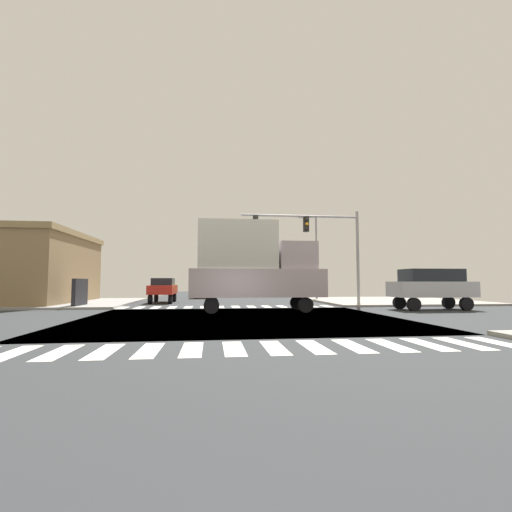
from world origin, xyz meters
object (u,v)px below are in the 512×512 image
Objects in this scene: traffic_signal_mast at (312,234)px; suv_queued_2 at (431,285)px; street_lamp at (313,249)px; sedan_leading_2 at (163,288)px; box_truck_nearside_1 at (253,264)px; suv_trailing_3 at (205,284)px.

traffic_signal_mast is 1.75× the size of suv_queued_2.
suv_queued_2 is at bearing -72.03° from street_lamp.
street_lamp is 1.72× the size of sedan_leading_2.
box_truck_nearside_1 is at bearing 123.07° from sedan_leading_2.
traffic_signal_mast is 6.37m from box_truck_nearside_1.
suv_trailing_3 is (-7.40, 13.36, -3.39)m from traffic_signal_mast.
sedan_leading_2 is at bearing -146.93° from box_truck_nearside_1.
street_lamp reaches higher than box_truck_nearside_1.
suv_queued_2 is 18.67m from sedan_leading_2.
suv_trailing_3 is (-13.30, 17.32, 0.00)m from suv_queued_2.
sedan_leading_2 is at bearing -119.17° from suv_queued_2.
traffic_signal_mast reaches higher than sedan_leading_2.
sedan_leading_2 is (-16.30, 9.10, -0.28)m from suv_queued_2.
street_lamp is 13.24m from sedan_leading_2.
suv_queued_2 is 21.84m from suv_trailing_3.
traffic_signal_mast is 1.09× the size of street_lamp.
traffic_signal_mast reaches higher than suv_queued_2.
suv_trailing_3 is at bearing -110.04° from sedan_leading_2.
box_truck_nearside_1 is at bearing -90.00° from suv_queued_2.
street_lamp is 1.61× the size of suv_queued_2.
box_truck_nearside_1 is (-6.66, -11.45, -1.91)m from street_lamp.
sedan_leading_2 is at bearing 69.96° from suv_trailing_3.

